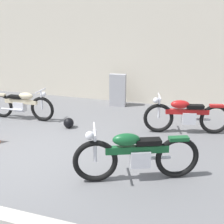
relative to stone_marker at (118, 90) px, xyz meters
name	(u,v)px	position (x,y,z in m)	size (l,w,h in m)	color
ground_plane	(31,153)	(-0.74, -3.74, -0.51)	(40.00, 40.00, 0.00)	slate
building_wall	(102,48)	(-0.74, 0.67, 1.23)	(18.00, 0.30, 3.47)	beige
stone_marker	(118,90)	(0.00, 0.00, 0.00)	(0.50, 0.20, 1.01)	#9E9EA3
helmet	(69,123)	(-0.62, -2.23, -0.38)	(0.26, 0.26, 0.26)	black
motorcycle_cream	(22,105)	(-2.11, -2.02, -0.09)	(1.92, 0.54, 0.86)	black
motorcycle_green	(136,155)	(1.54, -4.05, -0.05)	(1.99, 1.02, 0.95)	black
motorcycle_red	(186,115)	(2.19, -1.66, -0.07)	(2.00, 0.74, 0.92)	black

